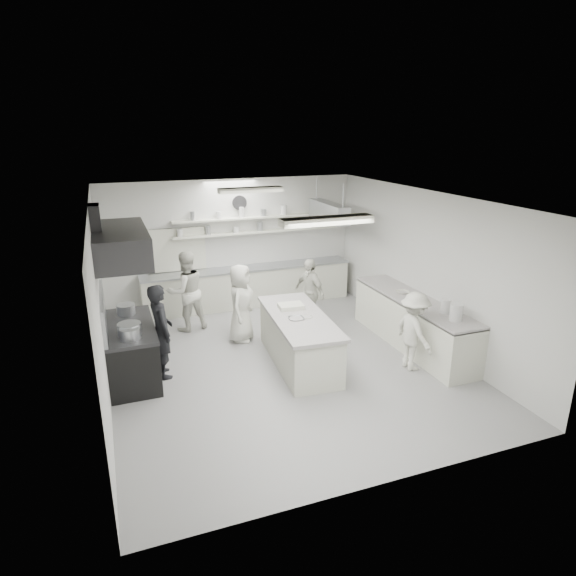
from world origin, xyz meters
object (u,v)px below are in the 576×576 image
object	(u,v)px
right_counter	(413,323)
cook_stove	(161,331)
cook_back	(186,291)
back_counter	(249,287)
prep_island	(299,341)
stove	(131,353)

from	to	relation	value
right_counter	cook_stove	world-z (taller)	cook_stove
cook_stove	cook_back	size ratio (longest dim) A/B	0.97
back_counter	prep_island	size ratio (longest dim) A/B	2.11
stove	back_counter	bearing A→B (deg)	43.99
right_counter	cook_back	distance (m)	4.67
stove	cook_back	bearing A→B (deg)	54.82
back_counter	cook_back	world-z (taller)	cook_back
cook_stove	cook_back	world-z (taller)	cook_back
stove	cook_back	size ratio (longest dim) A/B	1.05
stove	cook_stove	world-z (taller)	cook_stove
right_counter	prep_island	bearing A→B (deg)	178.01
cook_stove	cook_back	bearing A→B (deg)	-29.00
prep_island	cook_back	xyz separation A→B (m)	(-1.63, 2.30, 0.42)
prep_island	cook_stove	world-z (taller)	cook_stove
prep_island	cook_stove	size ratio (longest dim) A/B	1.43
right_counter	cook_stove	xyz separation A→B (m)	(-4.74, 0.46, 0.36)
right_counter	back_counter	bearing A→B (deg)	124.65
stove	cook_stove	xyz separation A→B (m)	(0.51, -0.14, 0.38)
prep_island	cook_back	distance (m)	2.85
stove	prep_island	xyz separation A→B (m)	(2.89, -0.52, -0.01)
stove	prep_island	world-z (taller)	stove
right_counter	prep_island	distance (m)	2.37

